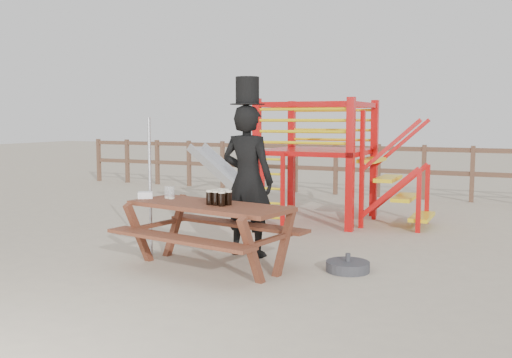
% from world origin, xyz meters
% --- Properties ---
extents(ground, '(60.00, 60.00, 0.00)m').
position_xyz_m(ground, '(0.00, 0.00, 0.00)').
color(ground, '#B6A88D').
rests_on(ground, ground).
extents(back_fence, '(15.09, 0.09, 1.20)m').
position_xyz_m(back_fence, '(0.00, 7.00, 0.74)').
color(back_fence, brown).
rests_on(back_fence, ground).
extents(playground_fort, '(4.71, 1.84, 2.10)m').
position_xyz_m(playground_fort, '(0.12, 3.58, 1.07)').
color(playground_fort, red).
rests_on(playground_fort, ground).
extents(picnic_table, '(2.19, 1.70, 0.77)m').
position_xyz_m(picnic_table, '(0.10, -0.06, 0.49)').
color(picnic_table, brown).
rests_on(picnic_table, ground).
extents(man_with_hat, '(0.73, 0.50, 2.29)m').
position_xyz_m(man_with_hat, '(0.23, 0.70, 1.03)').
color(man_with_hat, black).
rests_on(man_with_hat, ground).
extents(metal_pole, '(0.04, 0.04, 1.78)m').
position_xyz_m(metal_pole, '(-0.92, 0.20, 0.89)').
color(metal_pole, '#B2B2B7').
rests_on(metal_pole, ground).
extents(parasol_base, '(0.51, 0.51, 0.21)m').
position_xyz_m(parasol_base, '(1.63, 0.48, 0.06)').
color(parasol_base, '#353539').
rests_on(parasol_base, ground).
extents(paper_bag, '(0.23, 0.22, 0.08)m').
position_xyz_m(paper_bag, '(-0.87, 0.02, 0.81)').
color(paper_bag, white).
rests_on(paper_bag, picnic_table).
extents(stout_pints, '(0.29, 0.30, 0.17)m').
position_xyz_m(stout_pints, '(0.24, -0.05, 0.86)').
color(stout_pints, black).
rests_on(stout_pints, picnic_table).
extents(empty_glasses, '(0.15, 0.11, 0.15)m').
position_xyz_m(empty_glasses, '(-0.58, 0.13, 0.84)').
color(empty_glasses, silver).
rests_on(empty_glasses, picnic_table).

